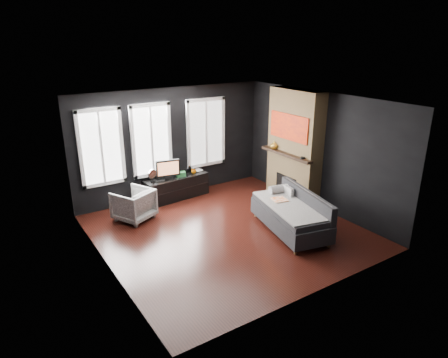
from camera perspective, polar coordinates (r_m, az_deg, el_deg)
floor at (r=8.38m, az=0.55°, el=-7.49°), size 5.00×5.00×0.00m
ceiling at (r=7.53m, az=0.62°, el=11.09°), size 5.00×5.00×0.00m
wall_back at (r=9.95m, az=-7.44°, el=5.12°), size 5.00×0.02×2.70m
wall_left at (r=6.88m, az=-17.06°, el=-2.35°), size 0.02×5.00×2.70m
wall_right at (r=9.41m, az=13.40°, el=3.90°), size 0.02×5.00×2.70m
windows at (r=9.52m, az=-10.09°, el=10.67°), size 4.00×0.16×1.76m
fireplace at (r=9.68m, az=10.03°, el=4.58°), size 0.70×1.62×2.70m
sofa at (r=8.34m, az=9.44°, el=-4.67°), size 1.39×2.13×0.85m
stripe_pillow at (r=8.76m, az=9.17°, el=-2.10°), size 0.13×0.33×0.33m
armchair at (r=8.98m, az=-12.80°, el=-3.39°), size 0.97×0.95×0.76m
media_console at (r=10.02m, az=-6.85°, el=-1.16°), size 1.68×0.66×0.56m
monitor at (r=9.72m, az=-8.01°, el=1.54°), size 0.61×0.23×0.53m
desk_fan at (r=9.60m, az=-10.19°, el=0.52°), size 0.28×0.28×0.32m
mug at (r=10.09m, az=-4.35°, el=1.14°), size 0.13×0.11×0.12m
book at (r=10.24m, az=-4.24°, el=1.81°), size 0.18×0.04×0.25m
storage_box at (r=9.91m, az=-6.17°, el=0.71°), size 0.23×0.17×0.12m
mantel_vase at (r=9.85m, az=7.17°, el=4.83°), size 0.23×0.24×0.19m
mantel_clock at (r=9.16m, az=11.16°, el=2.98°), size 0.14×0.14×0.04m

